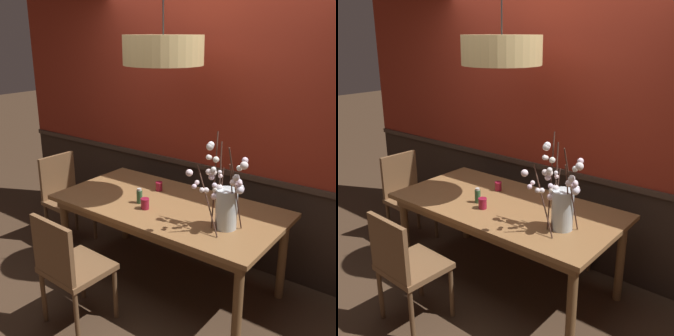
{
  "view_description": "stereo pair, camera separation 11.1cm",
  "coord_description": "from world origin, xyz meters",
  "views": [
    {
      "loc": [
        1.88,
        -2.53,
        2.14
      ],
      "look_at": [
        0.0,
        0.0,
        1.09
      ],
      "focal_mm": 43.26,
      "sensor_mm": 36.0,
      "label": 1
    },
    {
      "loc": [
        1.97,
        -2.46,
        2.14
      ],
      "look_at": [
        0.0,
        0.0,
        1.09
      ],
      "focal_mm": 43.26,
      "sensor_mm": 36.0,
      "label": 2
    }
  ],
  "objects": [
    {
      "name": "chair_head_west_end",
      "position": [
        -1.37,
        0.01,
        0.53
      ],
      "size": [
        0.4,
        0.46,
        0.94
      ],
      "color": "brown",
      "rests_on": "ground"
    },
    {
      "name": "condiment_bottle",
      "position": [
        -0.21,
        -0.13,
        0.83
      ],
      "size": [
        0.05,
        0.05,
        0.13
      ],
      "color": "#2D5633",
      "rests_on": "dining_table"
    },
    {
      "name": "pendant_lamp",
      "position": [
        -0.09,
        0.06,
        2.02
      ],
      "size": [
        0.63,
        0.63,
        0.79
      ],
      "color": "tan"
    },
    {
      "name": "vase_with_blossoms",
      "position": [
        0.6,
        -0.11,
        0.98
      ],
      "size": [
        0.41,
        0.35,
        0.71
      ],
      "color": "silver",
      "rests_on": "dining_table"
    },
    {
      "name": "chair_far_side_left",
      "position": [
        -0.26,
        0.91,
        0.53
      ],
      "size": [
        0.42,
        0.41,
        0.96
      ],
      "color": "brown",
      "rests_on": "ground"
    },
    {
      "name": "back_wall",
      "position": [
        0.0,
        0.74,
        1.34
      ],
      "size": [
        5.26,
        0.14,
        2.7
      ],
      "color": "#2D2119",
      "rests_on": "ground"
    },
    {
      "name": "chair_far_side_right",
      "position": [
        0.29,
        0.89,
        0.52
      ],
      "size": [
        0.46,
        0.47,
        0.93
      ],
      "color": "brown",
      "rests_on": "ground"
    },
    {
      "name": "dining_table",
      "position": [
        0.0,
        0.0,
        0.69
      ],
      "size": [
        1.95,
        0.98,
        0.77
      ],
      "color": "olive",
      "rests_on": "ground"
    },
    {
      "name": "candle_holder_nearer_edge",
      "position": [
        -0.09,
        -0.19,
        0.82
      ],
      "size": [
        0.07,
        0.07,
        0.09
      ],
      "color": "maroon",
      "rests_on": "dining_table"
    },
    {
      "name": "ground_plane",
      "position": [
        0.0,
        0.0,
        0.0
      ],
      "size": [
        24.0,
        24.0,
        0.0
      ],
      "primitive_type": "plane",
      "color": "#422D1E"
    },
    {
      "name": "chair_near_side_left",
      "position": [
        -0.26,
        -0.88,
        0.52
      ],
      "size": [
        0.48,
        0.46,
        0.92
      ],
      "color": "brown",
      "rests_on": "ground"
    },
    {
      "name": "candle_holder_nearer_center",
      "position": [
        -0.25,
        0.2,
        0.82
      ],
      "size": [
        0.07,
        0.07,
        0.08
      ],
      "color": "maroon",
      "rests_on": "dining_table"
    }
  ]
}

